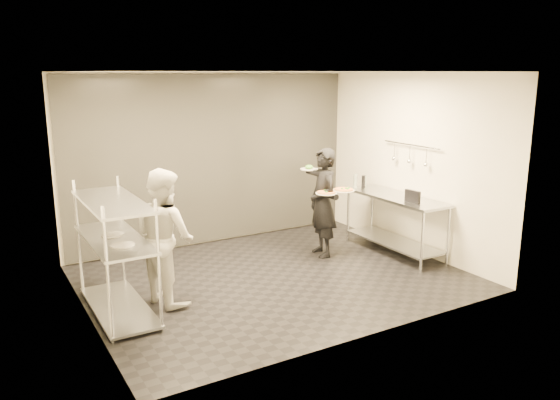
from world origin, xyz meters
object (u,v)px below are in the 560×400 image
pizza_plate_far (344,190)px  bottle_green (355,181)px  waiter (323,203)px  bottle_clear (365,181)px  prep_counter (395,214)px  bottle_dark (363,181)px  salad_plate (309,168)px  pos_monitor (412,197)px  chef (165,236)px  pass_rack (115,250)px  pizza_plate_near (326,193)px

pizza_plate_far → bottle_green: (0.67, 0.57, -0.03)m
waiter → bottle_clear: waiter is taller
prep_counter → bottle_dark: bottle_dark is taller
salad_plate → bottle_dark: size_ratio=1.40×
pos_monitor → pizza_plate_far: bearing=131.8°
salad_plate → bottle_dark: bearing=-1.2°
pos_monitor → waiter: bearing=130.3°
pizza_plate_far → chef: bearing=-175.5°
prep_counter → waiter: bearing=155.7°
pass_rack → bottle_green: size_ratio=6.87×
pos_monitor → bottle_dark: size_ratio=1.33×
pass_rack → pizza_plate_near: bearing=4.8°
pos_monitor → pass_rack: bearing=169.4°
chef → salad_plate: 2.80m
prep_counter → pizza_plate_far: (-0.85, 0.23, 0.44)m
salad_plate → pos_monitor: salad_plate is taller
pass_rack → prep_counter: 4.33m
waiter → pizza_plate_far: (0.20, -0.24, 0.23)m
pos_monitor → chef: bearing=168.2°
pass_rack → pizza_plate_far: size_ratio=4.80×
waiter → bottle_dark: 1.09m
pizza_plate_far → bottle_dark: bottle_dark is taller
pizza_plate_near → pos_monitor: size_ratio=1.21×
salad_plate → bottle_dark: (1.07, -0.02, -0.32)m
pizza_plate_far → pizza_plate_near: bearing=173.2°
salad_plate → bottle_green: (0.92, -0.01, -0.30)m
bottle_dark → pizza_plate_near: bearing=-155.2°
chef → bottle_dark: chef is taller
pizza_plate_far → waiter: bearing=129.7°
salad_plate → bottle_green: size_ratio=1.19×
prep_counter → chef: 3.74m
pass_rack → waiter: 3.31m
pizza_plate_far → bottle_green: 0.88m
pizza_plate_near → bottle_dark: size_ratio=1.61×
prep_counter → bottle_dark: (-0.02, 0.78, 0.39)m
prep_counter → waiter: size_ratio=1.07×
waiter → pos_monitor: 1.34m
pizza_plate_near → prep_counter: bearing=-13.1°
waiter → bottle_clear: size_ratio=8.67×
pizza_plate_far → pos_monitor: pos_monitor is taller
salad_plate → pass_rack: bearing=-166.0°
bottle_clear → bottle_dark: size_ratio=0.98×
prep_counter → bottle_dark: size_ratio=9.12×
prep_counter → bottle_green: size_ratio=7.73×
prep_counter → pass_rack: bearing=-180.0°
pizza_plate_near → pizza_plate_far: (0.29, -0.03, 0.02)m
bottle_dark → prep_counter: bearing=-88.3°
salad_plate → bottle_clear: 1.16m
pass_rack → bottle_clear: size_ratio=8.26×
pass_rack → bottle_green: (4.15, 0.80, 0.27)m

